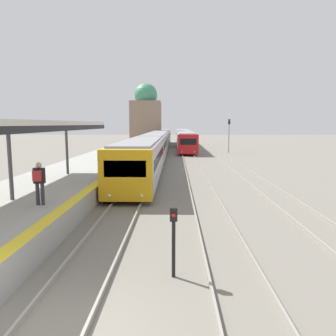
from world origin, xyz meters
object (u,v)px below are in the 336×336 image
object	(u,v)px
signal_post_near	(174,235)
signal_mast_far	(229,132)
train_far	(184,137)
train_near	(158,142)
person_on_platform	(39,180)

from	to	relation	value
signal_post_near	signal_mast_far	size ratio (longest dim) A/B	0.40
train_far	signal_mast_far	size ratio (longest dim) A/B	8.78
signal_mast_far	train_near	bearing A→B (deg)	-169.04
signal_mast_far	train_far	bearing A→B (deg)	111.29
train_far	signal_post_near	bearing A→B (deg)	-91.75
person_on_platform	signal_post_near	bearing A→B (deg)	-36.88
signal_mast_far	person_on_platform	bearing A→B (deg)	-110.30
train_near	train_far	world-z (taller)	train_near
train_near	signal_post_near	bearing A→B (deg)	-86.21
signal_post_near	train_near	bearing A→B (deg)	93.79
person_on_platform	train_near	world-z (taller)	train_near
train_far	signal_mast_far	bearing A→B (deg)	-68.71
person_on_platform	train_far	xyz separation A→B (m)	(6.84, 50.09, -0.36)
train_far	signal_post_near	xyz separation A→B (m)	(-1.65, -53.99, -0.42)
person_on_platform	signal_mast_far	distance (m)	37.03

